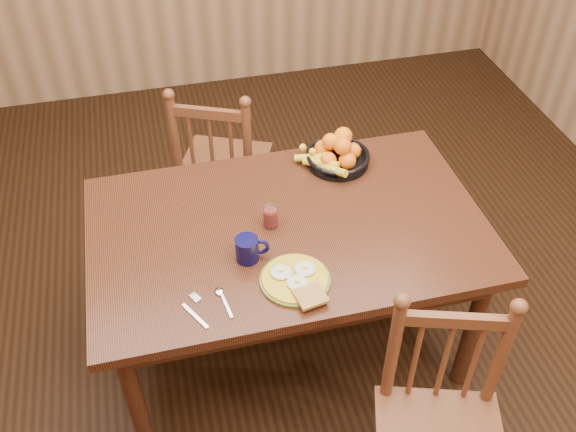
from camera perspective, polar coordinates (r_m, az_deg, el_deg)
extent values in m
cube|color=black|center=(3.16, 0.00, -10.91)|extent=(4.50, 5.00, 0.01)
cube|color=black|center=(2.61, 0.00, -1.18)|extent=(1.60, 1.00, 0.04)
cube|color=black|center=(2.97, -1.95, 3.19)|extent=(1.40, 0.04, 0.10)
cube|color=black|center=(2.39, 2.45, -9.17)|extent=(1.40, 0.04, 0.10)
cube|color=black|center=(2.87, 14.09, 0.15)|extent=(0.04, 0.84, 0.10)
cube|color=black|center=(2.63, -15.45, -4.86)|extent=(0.04, 0.84, 0.10)
cylinder|color=black|center=(2.61, -13.42, -15.65)|extent=(0.07, 0.07, 0.70)
cylinder|color=black|center=(2.85, 16.05, -9.71)|extent=(0.07, 0.07, 0.70)
cylinder|color=black|center=(3.13, -14.38, -3.39)|extent=(0.07, 0.07, 0.70)
cylinder|color=black|center=(3.33, 10.11, 0.68)|extent=(0.07, 0.07, 0.70)
cube|color=#4D2917|center=(3.42, -5.66, 4.59)|extent=(0.57, 0.56, 0.04)
cylinder|color=#4D2917|center=(3.65, -2.04, 2.98)|extent=(0.04, 0.04, 0.43)
cylinder|color=#4D2917|center=(3.73, -7.45, 3.57)|extent=(0.04, 0.04, 0.43)
cylinder|color=#4D2917|center=(3.40, -3.19, -0.56)|extent=(0.04, 0.04, 0.43)
cylinder|color=#4D2917|center=(3.49, -8.95, 0.15)|extent=(0.04, 0.04, 0.43)
cylinder|color=#4D2917|center=(3.08, -3.61, 5.98)|extent=(0.04, 0.04, 0.52)
cylinder|color=#4D2917|center=(3.17, -9.99, 6.57)|extent=(0.04, 0.04, 0.52)
cylinder|color=#4D2917|center=(3.15, -6.77, 5.55)|extent=(0.02, 0.02, 0.40)
cube|color=#4D2917|center=(3.02, -7.12, 9.06)|extent=(0.34, 0.17, 0.05)
cylinder|color=#4D2917|center=(2.66, 8.12, -18.47)|extent=(0.04, 0.04, 0.43)
cylinder|color=#4D2917|center=(2.26, 9.31, -11.78)|extent=(0.04, 0.04, 0.52)
cylinder|color=#4D2917|center=(2.33, 18.35, -11.81)|extent=(0.04, 0.04, 0.52)
cylinder|color=#4D2917|center=(2.33, 13.70, -12.57)|extent=(0.02, 0.02, 0.40)
cube|color=#4D2917|center=(2.15, 14.69, -8.97)|extent=(0.35, 0.14, 0.05)
cylinder|color=#59601E|center=(2.38, 0.63, -5.70)|extent=(0.26, 0.26, 0.01)
cylinder|color=gold|center=(2.37, 0.63, -5.59)|extent=(0.24, 0.24, 0.01)
ellipsoid|color=silver|center=(2.38, -0.63, -5.00)|extent=(0.08, 0.08, 0.01)
cube|color=#F2E08C|center=(2.37, -0.63, -4.82)|extent=(0.02, 0.02, 0.01)
ellipsoid|color=silver|center=(2.39, 1.50, -4.71)|extent=(0.08, 0.08, 0.01)
cube|color=#F2E08C|center=(2.38, 1.51, -4.52)|extent=(0.02, 0.02, 0.01)
ellipsoid|color=silver|center=(2.34, 0.81, -5.94)|extent=(0.08, 0.08, 0.01)
cube|color=#F2E08C|center=(2.34, 0.82, -5.75)|extent=(0.02, 0.02, 0.01)
cube|color=brown|center=(2.30, 2.01, -7.13)|extent=(0.12, 0.12, 0.01)
cube|color=silver|center=(2.29, -8.26, -8.78)|extent=(0.08, 0.13, 0.00)
cube|color=silver|center=(2.35, -8.25, -7.16)|extent=(0.04, 0.05, 0.00)
cube|color=silver|center=(2.31, -5.47, -7.95)|extent=(0.03, 0.12, 0.00)
ellipsoid|color=silver|center=(2.36, -6.15, -6.63)|extent=(0.03, 0.04, 0.01)
cylinder|color=#0A0933|center=(2.43, -3.67, -2.96)|extent=(0.09, 0.09, 0.10)
torus|color=#0A0933|center=(2.44, -2.47, -2.76)|extent=(0.07, 0.03, 0.07)
cylinder|color=black|center=(2.40, -3.72, -2.18)|extent=(0.08, 0.08, 0.00)
cylinder|color=silver|center=(2.57, -1.57, -0.07)|extent=(0.06, 0.06, 0.09)
cylinder|color=maroon|center=(2.57, -1.56, -0.18)|extent=(0.05, 0.05, 0.07)
cylinder|color=black|center=(2.91, 4.41, 4.87)|extent=(0.28, 0.28, 0.02)
torus|color=black|center=(2.89, 4.45, 5.42)|extent=(0.29, 0.29, 0.02)
cylinder|color=black|center=(2.92, 4.41, 4.74)|extent=(0.10, 0.10, 0.01)
sphere|color=orange|center=(2.91, 5.79, 5.79)|extent=(0.07, 0.07, 0.07)
sphere|color=orange|center=(2.94, 4.49, 6.45)|extent=(0.08, 0.08, 0.08)
sphere|color=orange|center=(2.90, 3.15, 5.99)|extent=(0.08, 0.08, 0.08)
sphere|color=orange|center=(2.84, 3.61, 4.98)|extent=(0.07, 0.07, 0.07)
sphere|color=orange|center=(2.84, 5.29, 4.92)|extent=(0.08, 0.08, 0.08)
sphere|color=orange|center=(2.88, 4.93, 7.09)|extent=(0.08, 0.08, 0.08)
sphere|color=orange|center=(2.85, 3.79, 6.63)|extent=(0.07, 0.07, 0.07)
sphere|color=orange|center=(2.82, 4.87, 6.20)|extent=(0.08, 0.08, 0.08)
cylinder|color=yellow|center=(2.84, 2.95, 4.70)|extent=(0.10, 0.17, 0.07)
cylinder|color=yellow|center=(2.87, 2.29, 5.23)|extent=(0.14, 0.15, 0.07)
cylinder|color=yellow|center=(2.81, 3.82, 4.19)|extent=(0.06, 0.18, 0.07)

